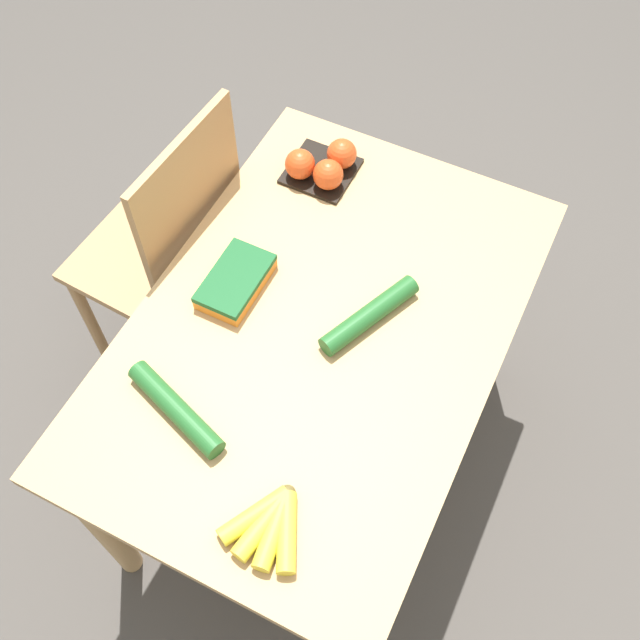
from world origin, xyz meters
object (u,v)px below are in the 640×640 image
object	(u,v)px
cucumber_far	(176,409)
carrot_bag	(235,281)
cucumber_near	(370,315)
chair	(172,253)
tomato_pack	(323,165)
banana_bunch	(270,524)

from	to	relation	value
cucumber_far	carrot_bag	bearing A→B (deg)	8.43
cucumber_near	cucumber_far	bearing A→B (deg)	145.69
chair	tomato_pack	size ratio (longest dim) A/B	5.98
banana_bunch	cucumber_far	size ratio (longest dim) A/B	0.66
banana_bunch	tomato_pack	size ratio (longest dim) A/B	1.04
banana_bunch	tomato_pack	xyz separation A→B (m)	(0.86, 0.31, 0.02)
cucumber_near	chair	bearing A→B (deg)	80.96
tomato_pack	cucumber_near	world-z (taller)	tomato_pack
banana_bunch	cucumber_near	size ratio (longest dim) A/B	0.67
chair	tomato_pack	bearing A→B (deg)	127.96
tomato_pack	cucumber_near	size ratio (longest dim) A/B	0.64
banana_bunch	carrot_bag	distance (m)	0.57
banana_bunch	tomato_pack	distance (m)	0.91
tomato_pack	cucumber_far	distance (m)	0.73
cucumber_far	banana_bunch	bearing A→B (deg)	-113.19
chair	tomato_pack	world-z (taller)	chair
tomato_pack	cucumber_near	xyz separation A→B (m)	(-0.35, -0.29, -0.02)
cucumber_near	cucumber_far	distance (m)	0.47
tomato_pack	carrot_bag	size ratio (longest dim) A/B	0.87
banana_bunch	cucumber_far	xyz separation A→B (m)	(0.12, 0.29, 0.00)
carrot_bag	cucumber_near	world-z (taller)	cucumber_near
chair	tomato_pack	distance (m)	0.52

